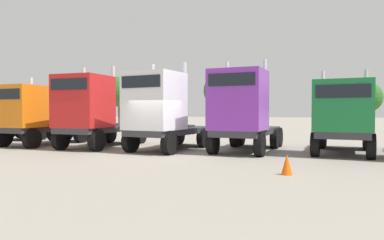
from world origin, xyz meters
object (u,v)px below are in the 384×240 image
(semi_truck_red, at_px, (91,111))
(semi_truck_green, at_px, (343,116))
(semi_truck_purple, at_px, (242,111))
(semi_truck_white, at_px, (161,111))
(traffic_cone_near, at_px, (287,164))
(semi_truck_orange, at_px, (35,115))

(semi_truck_red, xyz_separation_m, semi_truck_green, (12.64, 0.73, -0.21))
(semi_truck_red, distance_m, semi_truck_purple, 8.07)
(semi_truck_white, xyz_separation_m, traffic_cone_near, (6.12, -5.04, -1.67))
(semi_truck_orange, relative_size, semi_truck_green, 1.01)
(semi_truck_red, bearing_deg, semi_truck_white, 90.48)
(semi_truck_orange, bearing_deg, traffic_cone_near, 75.60)
(semi_truck_orange, distance_m, semi_truck_white, 8.09)
(semi_truck_orange, bearing_deg, semi_truck_white, 92.83)
(semi_truck_orange, distance_m, traffic_cone_near, 15.36)
(semi_truck_red, xyz_separation_m, semi_truck_white, (4.12, -0.23, -0.01))
(semi_truck_purple, bearing_deg, traffic_cone_near, 29.16)
(semi_truck_orange, xyz_separation_m, semi_truck_green, (16.58, 0.30, -0.01))
(semi_truck_orange, relative_size, semi_truck_purple, 1.03)
(semi_truck_white, bearing_deg, semi_truck_green, 107.95)
(semi_truck_white, bearing_deg, semi_truck_red, -81.69)
(semi_truck_purple, bearing_deg, semi_truck_white, -76.46)
(semi_truck_white, bearing_deg, semi_truck_orange, -83.19)
(traffic_cone_near, bearing_deg, semi_truck_green, 68.20)
(semi_truck_white, relative_size, semi_truck_green, 0.99)
(semi_truck_orange, height_order, traffic_cone_near, semi_truck_orange)
(semi_truck_orange, distance_m, semi_truck_purple, 12.02)
(semi_truck_red, bearing_deg, semi_truck_orange, -92.57)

